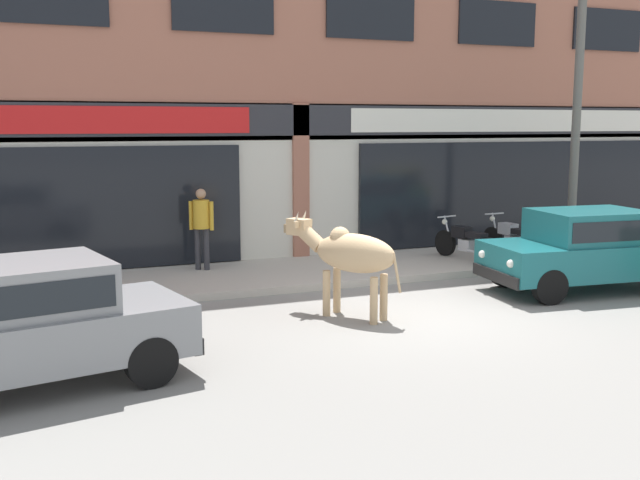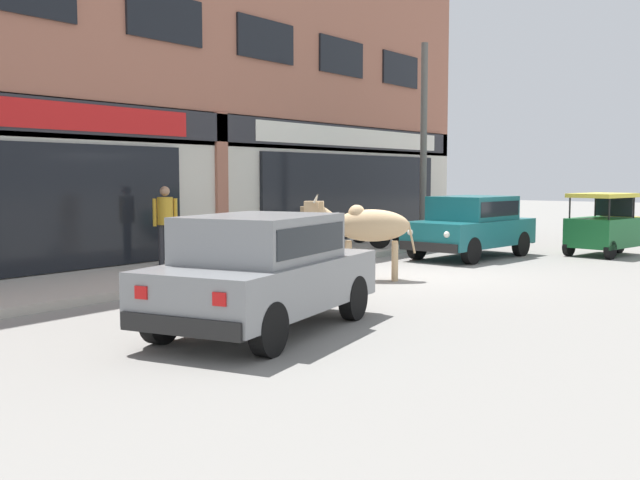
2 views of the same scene
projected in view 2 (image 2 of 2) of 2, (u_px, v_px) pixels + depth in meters
ground_plane at (407, 276)px, 14.59m from camera, size 90.00×90.00×0.00m
sidewalk at (267, 260)px, 16.72m from camera, size 19.00×2.81×0.13m
shop_building at (211, 79)px, 17.35m from camera, size 23.00×1.40×8.79m
cow at (366, 226)px, 13.92m from camera, size 1.36×1.90×1.61m
car_0 at (471, 223)px, 17.72m from camera, size 3.73×1.95×1.46m
car_1 at (263, 267)px, 9.28m from camera, size 3.80×2.22×1.46m
auto_rickshaw at (604, 229)px, 18.21m from camera, size 2.10×1.45×1.52m
motorcycle_0 at (356, 232)px, 18.91m from camera, size 0.61×1.79×0.88m
motorcycle_1 at (380, 229)px, 19.90m from camera, size 0.52×1.81×0.88m
pedestrian at (165, 217)px, 15.17m from camera, size 0.43×0.32×1.60m
utility_pole at (424, 144)px, 19.97m from camera, size 0.18×0.18×5.32m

